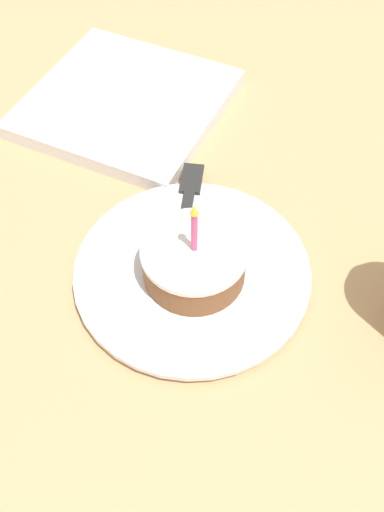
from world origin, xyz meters
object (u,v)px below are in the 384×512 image
Objects in this scene: marble_board at (126,103)px; cake_slice at (194,261)px; plate at (192,273)px; fork at (186,212)px.

cake_slice is at bearing -137.30° from marble_board.
plate is 0.08m from fork.
fork is at bearing 31.21° from cake_slice.
cake_slice is at bearing -137.88° from plate.
fork is at bearing 30.15° from plate.
plate is at bearing 42.12° from cake_slice.
marble_board reaches higher than plate.
marble_board is (0.21, 0.19, 0.00)m from plate.
marble_board is at bearing 42.70° from cake_slice.
fork is (0.07, 0.04, -0.02)m from cake_slice.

